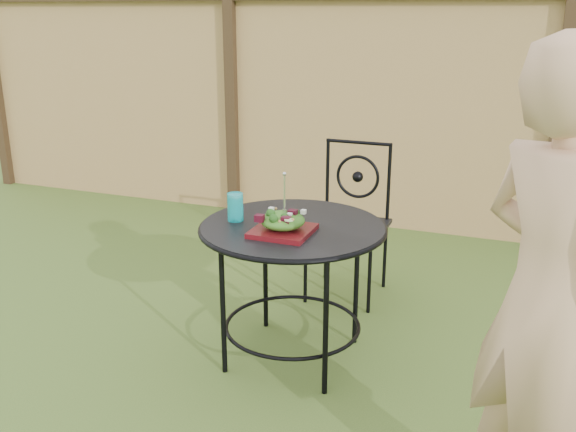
% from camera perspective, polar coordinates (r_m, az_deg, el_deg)
% --- Properties ---
extents(ground, '(60.00, 60.00, 0.00)m').
position_cam_1_polar(ground, '(3.51, -0.79, -11.56)').
color(ground, '#2E4917').
rests_on(ground, ground).
extents(fence, '(8.00, 0.12, 1.90)m').
position_cam_1_polar(fence, '(5.22, 8.33, 9.12)').
color(fence, tan).
rests_on(fence, ground).
extents(patio_table, '(0.92, 0.92, 0.72)m').
position_cam_1_polar(patio_table, '(3.18, 0.41, -3.17)').
color(patio_table, black).
rests_on(patio_table, ground).
extents(patio_chair, '(0.46, 0.46, 0.95)m').
position_cam_1_polar(patio_chair, '(4.00, 5.53, -0.03)').
color(patio_chair, black).
rests_on(patio_chair, ground).
extents(diner, '(0.71, 0.72, 1.68)m').
position_cam_1_polar(diner, '(2.22, 22.25, -7.08)').
color(diner, tan).
rests_on(diner, ground).
extents(salad_plate, '(0.27, 0.27, 0.02)m').
position_cam_1_polar(salad_plate, '(3.01, -0.48, -1.34)').
color(salad_plate, '#40090D').
rests_on(salad_plate, patio_table).
extents(salad, '(0.21, 0.21, 0.08)m').
position_cam_1_polar(salad, '(2.99, -0.48, -0.40)').
color(salad, '#235614').
rests_on(salad, salad_plate).
extents(fork, '(0.01, 0.01, 0.18)m').
position_cam_1_polar(fork, '(2.95, -0.31, 1.97)').
color(fork, silver).
rests_on(fork, salad).
extents(drinking_glass, '(0.08, 0.08, 0.14)m').
position_cam_1_polar(drinking_glass, '(3.19, -4.70, 0.80)').
color(drinking_glass, '#0D9EA1').
rests_on(drinking_glass, patio_table).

